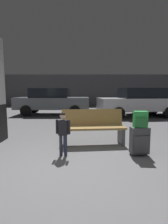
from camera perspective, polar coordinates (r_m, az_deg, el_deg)
The scene contains 9 objects.
ground_plane at distance 7.11m, azimuth -1.83°, elevation -4.60°, with size 18.00×18.00×0.10m, color slate.
garage_back_wall at distance 15.83m, azimuth -0.60°, elevation 7.00°, with size 18.00×0.12×2.80m, color #565658.
bench at distance 4.53m, azimuth 2.97°, elevation -4.90°, with size 1.65×0.69×0.89m.
suitcase at distance 3.94m, azimuth 17.57°, elevation -8.80°, with size 0.40×0.27×0.60m.
backpack_bright at distance 3.85m, azimuth 17.80°, elevation -2.33°, with size 0.29×0.20×0.34m.
child at distance 3.70m, azimuth -6.83°, elevation -5.60°, with size 0.31×0.20×0.92m.
parked_car_far at distance 10.30m, azimuth -10.29°, elevation 3.65°, with size 4.12×1.84×1.51m.
parked_car_near at distance 9.73m, azimuth 17.24°, elevation 3.27°, with size 4.29×2.22×1.51m.
parked_car_side at distance 10.91m, azimuth 24.13°, elevation 3.33°, with size 4.13×1.86×1.51m.
Camera 1 is at (0.28, -2.97, 1.36)m, focal length 28.23 mm.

